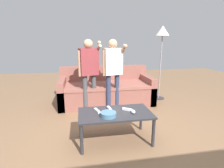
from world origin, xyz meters
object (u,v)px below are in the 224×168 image
Objects in this scene: game_remote_nunchuk at (133,112)px; floor_lamp at (162,37)px; player_center at (113,67)px; game_remote_wand_far at (97,111)px; snack_bowl at (108,114)px; game_remote_wand_spare at (127,109)px; player_left at (89,67)px; game_remote_wand_near at (109,109)px; couch at (106,90)px; coffee_table at (115,116)px.

floor_lamp reaches higher than game_remote_nunchuk.
game_remote_wand_far is at bearing -111.49° from player_center.
game_remote_wand_far is (-0.13, 0.19, -0.01)m from snack_bowl.
player_center is (0.29, 1.26, 0.44)m from snack_bowl.
game_remote_wand_spare is at bearing 113.97° from game_remote_nunchuk.
game_remote_wand_far is (-0.42, -1.07, -0.46)m from player_center.
game_remote_wand_spare is (0.47, -1.14, -0.46)m from player_left.
game_remote_nunchuk is 1.29m from player_center.
game_remote_nunchuk is 0.13m from game_remote_wand_spare.
game_remote_wand_near is at bearing -133.89° from floor_lamp.
game_remote_wand_spare is at bearing -87.26° from couch.
game_remote_nunchuk reaches higher than game_remote_wand_spare.
player_center reaches higher than snack_bowl.
coffee_table is 0.18m from snack_bowl.
couch is at bearing 97.78° from player_center.
player_center is (0.18, 1.14, 0.52)m from coffee_table.
snack_bowl is at bearing -130.79° from floor_lamp.
player_left is at bearing -131.43° from couch.
snack_bowl is 0.34m from game_remote_wand_spare.
snack_bowl is at bearing -102.08° from game_remote_wand_near.
couch reaches higher than coffee_table.
floor_lamp is at bearing 46.11° from game_remote_wand_near.
player_left is at bearing 175.19° from player_center.
game_remote_wand_far is at bearing 163.80° from coffee_table.
game_remote_nunchuk is 0.06× the size of player_left.
coffee_table is 1.32m from player_left.
game_remote_wand_near is (0.23, -1.06, -0.46)m from player_left.
game_remote_nunchuk is (0.24, -0.07, 0.08)m from coffee_table.
player_left is 1.18m from game_remote_wand_near.
player_center reaches higher than game_remote_wand_spare.
couch is 0.79m from player_center.
game_remote_wand_far is at bearing -87.70° from player_left.
coffee_table is at bearing -61.98° from game_remote_wand_near.
game_remote_nunchuk is at bearing -17.46° from coffee_table.
snack_bowl is 2.37× the size of game_remote_nunchuk.
coffee_table is 6.67× the size of game_remote_wand_near.
coffee_table is 0.26m from game_remote_nunchuk.
coffee_table is 0.20m from game_remote_wand_spare.
player_left reaches higher than game_remote_nunchuk.
coffee_table is at bearing -76.22° from player_left.
floor_lamp is 2.54m from game_remote_wand_far.
game_remote_wand_spare is at bearing -17.04° from game_remote_wand_near.
player_left is (-0.17, 1.30, 0.44)m from snack_bowl.
player_left is at bearing 102.03° from game_remote_wand_near.
game_remote_nunchuk is at bearing -67.22° from player_left.
snack_bowl reaches higher than game_remote_wand_spare.
player_center is (-1.26, -0.54, -0.58)m from floor_lamp.
player_left is (-1.72, -0.50, -0.58)m from floor_lamp.
game_remote_wand_far is at bearing 124.39° from snack_bowl.
floor_lamp is at bearing 16.11° from player_left.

